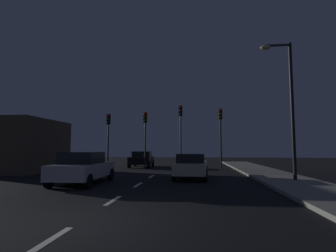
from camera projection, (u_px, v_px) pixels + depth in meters
ground_plane at (141, 183)px, 13.03m from camera, size 80.00×80.00×0.00m
sidewalk_curb_right at (297, 184)px, 12.25m from camera, size 3.00×40.00×0.15m
lane_stripe_nearest at (50, 240)px, 4.90m from camera, size 0.16×1.60×0.01m
lane_stripe_second at (113, 200)px, 8.67m from camera, size 0.16×1.60×0.01m
lane_stripe_third at (138, 185)px, 12.43m from camera, size 0.16×1.60×0.01m
lane_stripe_fourth at (151, 176)px, 16.20m from camera, size 0.16×1.60×0.01m
traffic_signal_far_left at (108, 130)px, 23.19m from camera, size 0.32×0.38×4.81m
traffic_signal_center_left at (145, 129)px, 22.85m from camera, size 0.32×0.38×4.93m
traffic_signal_center_right at (181, 125)px, 22.55m from camera, size 0.32×0.38×5.48m
traffic_signal_far_right at (221, 127)px, 22.17m from camera, size 0.32×0.38×5.15m
car_stopped_ahead at (191, 165)px, 15.33m from camera, size 2.05×4.52×1.44m
car_adjacent_lane at (83, 168)px, 12.94m from camera, size 2.10×4.44×1.57m
car_oncoming_far at (142, 159)px, 24.68m from camera, size 2.13×3.97×1.48m
street_lamp_right at (287, 98)px, 13.61m from camera, size 1.62×0.36×7.35m
storefront_left at (21, 146)px, 19.72m from camera, size 4.96×6.07×3.91m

